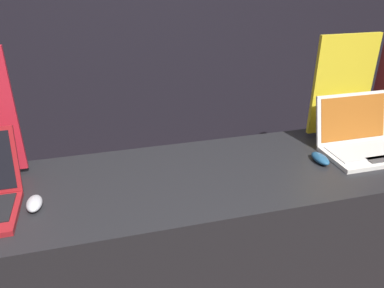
{
  "coord_description": "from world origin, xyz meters",
  "views": [
    {
      "loc": [
        -0.35,
        -1.0,
        1.74
      ],
      "look_at": [
        0.0,
        0.32,
        1.07
      ],
      "focal_mm": 35.0,
      "sensor_mm": 36.0,
      "label": 1
    }
  ],
  "objects_px": {
    "mouse_front": "(34,203)",
    "promo_stand_back": "(342,89)",
    "laptop_back": "(362,140)",
    "mouse_back": "(320,159)"
  },
  "relations": [
    {
      "from": "mouse_back",
      "to": "mouse_front",
      "type": "bearing_deg",
      "value": -178.24
    },
    {
      "from": "mouse_front",
      "to": "mouse_back",
      "type": "height_order",
      "value": "same"
    },
    {
      "from": "laptop_back",
      "to": "mouse_front",
      "type": "bearing_deg",
      "value": -176.61
    },
    {
      "from": "mouse_front",
      "to": "laptop_back",
      "type": "relative_size",
      "value": 0.27
    },
    {
      "from": "laptop_back",
      "to": "promo_stand_back",
      "type": "xyz_separation_m",
      "value": [
        0.0,
        0.21,
        0.19
      ]
    },
    {
      "from": "mouse_front",
      "to": "mouse_back",
      "type": "bearing_deg",
      "value": 1.76
    },
    {
      "from": "mouse_back",
      "to": "promo_stand_back",
      "type": "distance_m",
      "value": 0.42
    },
    {
      "from": "mouse_front",
      "to": "promo_stand_back",
      "type": "xyz_separation_m",
      "value": [
        1.45,
        0.29,
        0.23
      ]
    },
    {
      "from": "mouse_front",
      "to": "mouse_back",
      "type": "relative_size",
      "value": 0.89
    },
    {
      "from": "laptop_back",
      "to": "promo_stand_back",
      "type": "bearing_deg",
      "value": 90.0
    }
  ]
}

